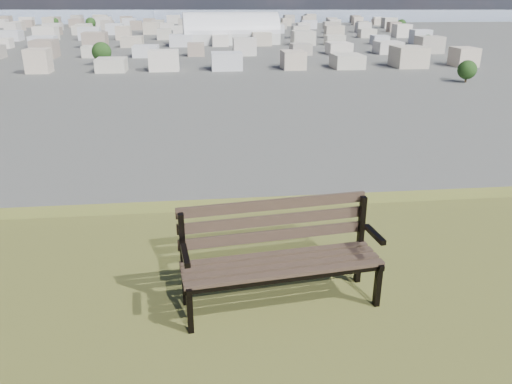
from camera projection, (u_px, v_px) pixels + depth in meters
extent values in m
cube|color=#403124|center=(288.00, 274.00, 4.13)|extent=(1.72, 0.29, 0.03)
cube|color=#403124|center=(284.00, 267.00, 4.24)|extent=(1.72, 0.29, 0.03)
cube|color=#403124|center=(280.00, 260.00, 4.34)|extent=(1.72, 0.29, 0.03)
cube|color=#403124|center=(277.00, 254.00, 4.45)|extent=(1.72, 0.29, 0.03)
cube|color=#403124|center=(275.00, 235.00, 4.46)|extent=(1.72, 0.24, 0.10)
cube|color=#403124|center=(274.00, 220.00, 4.43)|extent=(1.72, 0.24, 0.10)
cube|color=#403124|center=(274.00, 205.00, 4.40)|extent=(1.72, 0.24, 0.10)
cube|color=black|center=(190.00, 310.00, 4.02)|extent=(0.05, 0.06, 0.42)
cube|color=black|center=(183.00, 260.00, 4.31)|extent=(0.05, 0.06, 0.88)
cube|color=black|center=(186.00, 278.00, 4.13)|extent=(0.10, 0.48, 0.05)
cube|color=black|center=(185.00, 255.00, 3.99)|extent=(0.09, 0.35, 0.04)
cube|color=black|center=(378.00, 285.00, 4.37)|extent=(0.05, 0.06, 0.42)
cube|color=black|center=(360.00, 240.00, 4.66)|extent=(0.05, 0.06, 0.88)
cube|color=black|center=(370.00, 256.00, 4.48)|extent=(0.10, 0.48, 0.05)
cube|color=black|center=(375.00, 234.00, 4.35)|extent=(0.09, 0.35, 0.04)
cube|color=black|center=(288.00, 279.00, 4.14)|extent=(1.72, 0.24, 0.04)
cube|color=black|center=(276.00, 258.00, 4.47)|extent=(1.72, 0.24, 0.04)
cube|color=beige|center=(231.00, 38.00, 302.34)|extent=(57.88, 27.19, 6.28)
cylinder|color=white|center=(231.00, 33.00, 301.18)|extent=(57.88, 27.19, 23.88)
cube|color=beige|center=(39.00, 63.00, 189.15)|extent=(11.00, 11.00, 7.00)
cube|color=#A59B8D|center=(104.00, 62.00, 191.64)|extent=(11.00, 11.00, 7.00)
cube|color=beige|center=(167.00, 61.00, 194.14)|extent=(11.00, 11.00, 7.00)
cube|color=silver|center=(228.00, 61.00, 196.63)|extent=(11.00, 11.00, 7.00)
cube|color=#BDAF99|center=(288.00, 60.00, 199.13)|extent=(11.00, 11.00, 7.00)
cube|color=gray|center=(347.00, 59.00, 201.62)|extent=(11.00, 11.00, 7.00)
cube|color=beige|center=(404.00, 58.00, 204.12)|extent=(11.00, 11.00, 7.00)
cube|color=beige|center=(460.00, 57.00, 206.61)|extent=(11.00, 11.00, 7.00)
cube|color=beige|center=(43.00, 50.00, 234.10)|extent=(11.00, 11.00, 7.00)
cube|color=silver|center=(96.00, 50.00, 236.60)|extent=(11.00, 11.00, 7.00)
cube|color=#BDAF99|center=(147.00, 49.00, 239.09)|extent=(11.00, 11.00, 7.00)
cube|color=gray|center=(197.00, 48.00, 241.59)|extent=(11.00, 11.00, 7.00)
cube|color=beige|center=(247.00, 48.00, 244.08)|extent=(11.00, 11.00, 7.00)
cube|color=beige|center=(295.00, 47.00, 246.58)|extent=(11.00, 11.00, 7.00)
cube|color=beige|center=(342.00, 47.00, 249.07)|extent=(11.00, 11.00, 7.00)
cube|color=#A59B8D|center=(389.00, 46.00, 251.57)|extent=(11.00, 11.00, 7.00)
cube|color=beige|center=(434.00, 46.00, 254.06)|extent=(11.00, 11.00, 7.00)
cube|color=#BDAF99|center=(2.00, 42.00, 276.56)|extent=(11.00, 11.00, 7.00)
cube|color=gray|center=(46.00, 41.00, 279.06)|extent=(11.00, 11.00, 7.00)
cube|color=beige|center=(90.00, 41.00, 281.55)|extent=(11.00, 11.00, 7.00)
cube|color=beige|center=(134.00, 40.00, 284.05)|extent=(11.00, 11.00, 7.00)
cube|color=beige|center=(176.00, 40.00, 286.54)|extent=(11.00, 11.00, 7.00)
cube|color=#A59B8D|center=(218.00, 40.00, 289.04)|extent=(11.00, 11.00, 7.00)
cube|color=beige|center=(259.00, 39.00, 291.53)|extent=(11.00, 11.00, 7.00)
cube|color=silver|center=(299.00, 39.00, 294.03)|extent=(11.00, 11.00, 7.00)
cube|color=#BDAF99|center=(339.00, 39.00, 296.52)|extent=(11.00, 11.00, 7.00)
cube|color=gray|center=(378.00, 38.00, 299.02)|extent=(11.00, 11.00, 7.00)
cube|color=beige|center=(416.00, 38.00, 301.51)|extent=(11.00, 11.00, 7.00)
cube|color=beige|center=(10.00, 35.00, 321.52)|extent=(11.00, 11.00, 7.00)
cube|color=#A59B8D|center=(49.00, 35.00, 324.01)|extent=(11.00, 11.00, 7.00)
cube|color=beige|center=(87.00, 35.00, 326.51)|extent=(11.00, 11.00, 7.00)
cube|color=silver|center=(124.00, 34.00, 329.00)|extent=(11.00, 11.00, 7.00)
cube|color=#BDAF99|center=(161.00, 34.00, 331.50)|extent=(11.00, 11.00, 7.00)
cube|color=gray|center=(197.00, 34.00, 333.99)|extent=(11.00, 11.00, 7.00)
cube|color=beige|center=(233.00, 33.00, 336.49)|extent=(11.00, 11.00, 7.00)
cube|color=beige|center=(268.00, 33.00, 338.98)|extent=(11.00, 11.00, 7.00)
cube|color=beige|center=(303.00, 33.00, 341.48)|extent=(11.00, 11.00, 7.00)
cube|color=#A59B8D|center=(337.00, 33.00, 343.97)|extent=(11.00, 11.00, 7.00)
cube|color=beige|center=(370.00, 32.00, 346.47)|extent=(11.00, 11.00, 7.00)
cube|color=silver|center=(404.00, 32.00, 348.96)|extent=(11.00, 11.00, 7.00)
cube|color=gray|center=(16.00, 30.00, 366.47)|extent=(11.00, 11.00, 7.00)
cube|color=beige|center=(50.00, 30.00, 368.97)|extent=(11.00, 11.00, 7.00)
cube|color=beige|center=(84.00, 30.00, 371.46)|extent=(11.00, 11.00, 7.00)
cube|color=beige|center=(116.00, 30.00, 373.96)|extent=(11.00, 11.00, 7.00)
cube|color=#A59B8D|center=(149.00, 29.00, 376.45)|extent=(11.00, 11.00, 7.00)
cube|color=beige|center=(181.00, 29.00, 378.95)|extent=(11.00, 11.00, 7.00)
cube|color=silver|center=(213.00, 29.00, 381.44)|extent=(11.00, 11.00, 7.00)
cube|color=#BDAF99|center=(244.00, 29.00, 383.94)|extent=(11.00, 11.00, 7.00)
cube|color=gray|center=(275.00, 28.00, 386.43)|extent=(11.00, 11.00, 7.00)
cube|color=beige|center=(305.00, 28.00, 388.93)|extent=(11.00, 11.00, 7.00)
cube|color=beige|center=(335.00, 28.00, 391.42)|extent=(11.00, 11.00, 7.00)
cube|color=beige|center=(365.00, 28.00, 393.92)|extent=(11.00, 11.00, 7.00)
cube|color=#A59B8D|center=(394.00, 28.00, 396.41)|extent=(11.00, 11.00, 7.00)
cube|color=silver|center=(21.00, 26.00, 411.43)|extent=(11.00, 11.00, 7.00)
cube|color=#BDAF99|center=(52.00, 26.00, 413.92)|extent=(11.00, 11.00, 7.00)
cube|color=gray|center=(81.00, 26.00, 416.42)|extent=(11.00, 11.00, 7.00)
cube|color=beige|center=(111.00, 26.00, 418.91)|extent=(11.00, 11.00, 7.00)
cube|color=beige|center=(140.00, 26.00, 421.41)|extent=(11.00, 11.00, 7.00)
cube|color=beige|center=(168.00, 25.00, 423.90)|extent=(11.00, 11.00, 7.00)
cube|color=#A59B8D|center=(197.00, 25.00, 426.40)|extent=(11.00, 11.00, 7.00)
cube|color=beige|center=(225.00, 25.00, 428.89)|extent=(11.00, 11.00, 7.00)
cube|color=silver|center=(252.00, 25.00, 431.39)|extent=(11.00, 11.00, 7.00)
cube|color=#BDAF99|center=(280.00, 25.00, 433.88)|extent=(11.00, 11.00, 7.00)
cube|color=gray|center=(307.00, 25.00, 436.38)|extent=(11.00, 11.00, 7.00)
cube|color=beige|center=(334.00, 24.00, 438.87)|extent=(11.00, 11.00, 7.00)
cube|color=beige|center=(360.00, 24.00, 441.37)|extent=(11.00, 11.00, 7.00)
cube|color=beige|center=(386.00, 24.00, 443.86)|extent=(11.00, 11.00, 7.00)
cube|color=beige|center=(25.00, 23.00, 456.38)|extent=(11.00, 11.00, 7.00)
cube|color=silver|center=(53.00, 23.00, 458.88)|extent=(11.00, 11.00, 7.00)
cube|color=#BDAF99|center=(79.00, 23.00, 461.37)|extent=(11.00, 11.00, 7.00)
cube|color=gray|center=(106.00, 23.00, 463.87)|extent=(11.00, 11.00, 7.00)
cube|color=beige|center=(132.00, 23.00, 466.36)|extent=(11.00, 11.00, 7.00)
cube|color=beige|center=(158.00, 23.00, 468.86)|extent=(11.00, 11.00, 7.00)
cube|color=beige|center=(184.00, 22.00, 471.35)|extent=(11.00, 11.00, 7.00)
cube|color=#A59B8D|center=(209.00, 22.00, 473.85)|extent=(11.00, 11.00, 7.00)
cube|color=beige|center=(234.00, 22.00, 476.34)|extent=(11.00, 11.00, 7.00)
cube|color=silver|center=(259.00, 22.00, 478.84)|extent=(11.00, 11.00, 7.00)
cube|color=#BDAF99|center=(284.00, 22.00, 481.33)|extent=(11.00, 11.00, 7.00)
cube|color=gray|center=(308.00, 22.00, 483.83)|extent=(11.00, 11.00, 7.00)
cube|color=beige|center=(333.00, 22.00, 486.32)|extent=(11.00, 11.00, 7.00)
cube|color=beige|center=(356.00, 21.00, 488.82)|extent=(11.00, 11.00, 7.00)
cube|color=beige|center=(380.00, 21.00, 491.31)|extent=(11.00, 11.00, 7.00)
cube|color=#A59B8D|center=(4.00, 21.00, 498.84)|extent=(11.00, 11.00, 7.00)
cube|color=beige|center=(29.00, 21.00, 501.34)|extent=(11.00, 11.00, 7.00)
cube|color=silver|center=(53.00, 21.00, 503.83)|extent=(11.00, 11.00, 7.00)
cube|color=#BDAF99|center=(78.00, 21.00, 506.33)|extent=(11.00, 11.00, 7.00)
cube|color=gray|center=(102.00, 20.00, 508.82)|extent=(11.00, 11.00, 7.00)
cube|color=beige|center=(126.00, 20.00, 511.32)|extent=(11.00, 11.00, 7.00)
cube|color=beige|center=(150.00, 20.00, 513.81)|extent=(11.00, 11.00, 7.00)
cube|color=beige|center=(173.00, 20.00, 516.31)|extent=(11.00, 11.00, 7.00)
cube|color=#A59B8D|center=(197.00, 20.00, 518.80)|extent=(11.00, 11.00, 7.00)
cube|color=beige|center=(220.00, 20.00, 521.30)|extent=(11.00, 11.00, 7.00)
cube|color=silver|center=(242.00, 20.00, 523.79)|extent=(11.00, 11.00, 7.00)
cube|color=#BDAF99|center=(265.00, 20.00, 526.29)|extent=(11.00, 11.00, 7.00)
cube|color=gray|center=(287.00, 19.00, 528.78)|extent=(11.00, 11.00, 7.00)
cube|color=beige|center=(310.00, 19.00, 531.28)|extent=(11.00, 11.00, 7.00)
cube|color=beige|center=(332.00, 19.00, 533.77)|extent=(11.00, 11.00, 7.00)
cube|color=beige|center=(353.00, 19.00, 536.26)|extent=(11.00, 11.00, 7.00)
cube|color=#A59B8D|center=(375.00, 19.00, 538.76)|extent=(11.00, 11.00, 7.00)
cylinder|color=#372B1B|center=(466.00, 79.00, 168.68)|extent=(0.80, 0.80, 2.10)
sphere|color=black|center=(467.00, 70.00, 167.52)|extent=(6.30, 6.30, 6.30)
cylinder|color=#372B1B|center=(103.00, 62.00, 210.50)|extent=(0.80, 0.80, 2.70)
sphere|color=black|center=(102.00, 52.00, 209.01)|extent=(8.10, 8.10, 8.10)
cylinder|color=#372B1B|center=(427.00, 45.00, 283.75)|extent=(0.80, 0.80, 1.95)
sphere|color=black|center=(428.00, 40.00, 282.67)|extent=(5.85, 5.85, 5.85)
cylinder|color=#372B1B|center=(275.00, 32.00, 387.30)|extent=(0.80, 0.80, 2.25)
sphere|color=black|center=(275.00, 27.00, 386.06)|extent=(6.75, 6.75, 6.75)
cylinder|color=#372B1B|center=(91.00, 28.00, 427.04)|extent=(0.80, 0.80, 2.85)
sphere|color=black|center=(91.00, 23.00, 425.47)|extent=(8.55, 8.55, 8.55)
cylinder|color=#372B1B|center=(55.00, 26.00, 459.93)|extent=(0.80, 0.80, 2.40)
sphere|color=black|center=(55.00, 22.00, 458.61)|extent=(7.20, 7.20, 7.20)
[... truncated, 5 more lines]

